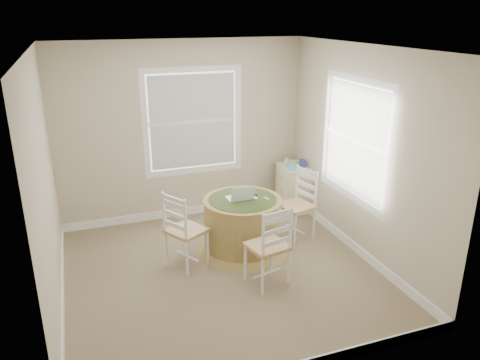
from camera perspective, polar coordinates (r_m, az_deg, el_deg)
name	(u,v)px	position (r m, az deg, el deg)	size (l,w,h in m)	color
room	(230,164)	(5.35, -1.24, 1.96)	(3.64, 3.64, 2.64)	#8E7B5A
round_table	(242,222)	(6.03, 0.31, -5.20)	(1.18, 1.18, 0.72)	#A18548
chair_left	(186,230)	(5.67, -6.58, -6.08)	(0.42, 0.40, 0.95)	white
chair_near	(267,246)	(5.29, 3.37, -8.00)	(0.42, 0.40, 0.95)	white
chair_right	(296,206)	(6.36, 6.84, -3.12)	(0.42, 0.40, 0.95)	white
laptop	(240,197)	(5.89, 0.03, -2.08)	(0.32, 0.28, 0.22)	white
mouse	(255,198)	(5.92, 1.87, -2.19)	(0.06, 0.09, 0.03)	white
phone	(266,198)	(5.93, 3.24, -2.26)	(0.04, 0.09, 0.02)	#B7BABF
keys	(255,196)	(6.00, 1.79, -1.92)	(0.06, 0.05, 0.03)	black
corner_chest	(293,188)	(7.30, 6.45, -0.97)	(0.42, 0.56, 0.72)	beige
tissue_box	(292,166)	(7.01, 6.34, 1.70)	(0.12, 0.12, 0.10)	#599DCC
box_yellow	(294,163)	(7.24, 6.59, 2.12)	(0.15, 0.10, 0.06)	#CEDC4D
box_blue	(302,163)	(7.13, 7.57, 2.06)	(0.08, 0.08, 0.12)	#304191
cup_cream	(287,161)	(7.24, 5.78, 2.28)	(0.07, 0.07, 0.09)	beige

